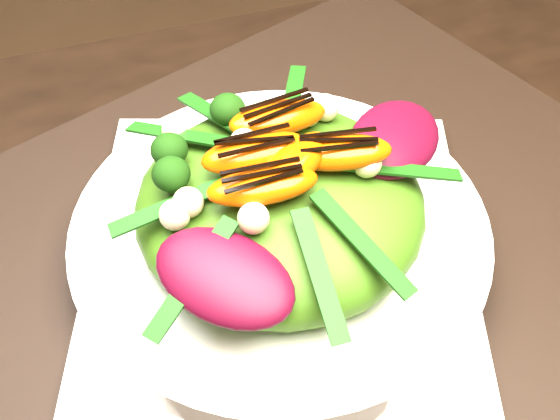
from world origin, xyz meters
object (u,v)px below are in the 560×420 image
object	(u,v)px
plate_base	(280,249)
salad_bowl	(280,235)
orange_segment	(247,144)
lettuce_mound	(280,205)
placemat	(280,256)

from	to	relation	value
plate_base	salad_bowl	bearing A→B (deg)	0.00
orange_segment	plate_base	bearing A→B (deg)	-55.89
lettuce_mound	orange_segment	xyz separation A→B (m)	(-0.01, 0.02, 0.04)
placemat	orange_segment	bearing A→B (deg)	124.11
placemat	salad_bowl	xyz separation A→B (m)	(0.00, 0.00, 0.02)
plate_base	lettuce_mound	distance (m)	0.04
placemat	plate_base	world-z (taller)	plate_base
placemat	orange_segment	xyz separation A→B (m)	(-0.01, 0.02, 0.09)
lettuce_mound	orange_segment	world-z (taller)	orange_segment
plate_base	orange_segment	xyz separation A→B (m)	(-0.01, 0.02, 0.08)
placemat	lettuce_mound	size ratio (longest dim) A/B	3.02
lettuce_mound	orange_segment	size ratio (longest dim) A/B	2.83
salad_bowl	plate_base	bearing A→B (deg)	0.00
salad_bowl	orange_segment	bearing A→B (deg)	124.11
plate_base	lettuce_mound	size ratio (longest dim) A/B	1.37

